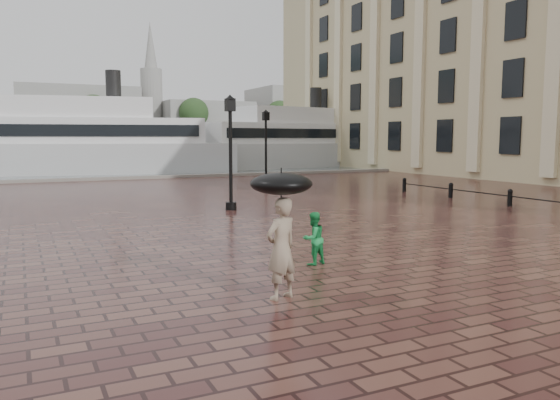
{
  "coord_description": "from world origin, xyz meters",
  "views": [
    {
      "loc": [
        -4.57,
        -6.4,
        2.89
      ],
      "look_at": [
        0.99,
        5.24,
        1.4
      ],
      "focal_mm": 35.0,
      "sensor_mm": 36.0,
      "label": 1
    }
  ],
  "objects_px": {
    "ferry_near": "(76,143)",
    "adult_pedestrian": "(281,248)",
    "child_pedestrian": "(313,238)",
    "ferry_far": "(293,143)",
    "street_lamps": "(100,151)"
  },
  "relations": [
    {
      "from": "child_pedestrian",
      "to": "ferry_near",
      "type": "bearing_deg",
      "value": -101.38
    },
    {
      "from": "adult_pedestrian",
      "to": "ferry_far",
      "type": "xyz_separation_m",
      "value": [
        20.39,
        39.69,
        1.44
      ]
    },
    {
      "from": "street_lamps",
      "to": "ferry_near",
      "type": "relative_size",
      "value": 0.83
    },
    {
      "from": "street_lamps",
      "to": "ferry_near",
      "type": "height_order",
      "value": "ferry_near"
    },
    {
      "from": "adult_pedestrian",
      "to": "ferry_near",
      "type": "height_order",
      "value": "ferry_near"
    },
    {
      "from": "street_lamps",
      "to": "ferry_far",
      "type": "xyz_separation_m",
      "value": [
        21.45,
        24.39,
        0.03
      ]
    },
    {
      "from": "street_lamps",
      "to": "ferry_far",
      "type": "bearing_deg",
      "value": 48.67
    },
    {
      "from": "street_lamps",
      "to": "ferry_near",
      "type": "xyz_separation_m",
      "value": [
        1.1,
        22.62,
        0.14
      ]
    },
    {
      "from": "ferry_far",
      "to": "child_pedestrian",
      "type": "bearing_deg",
      "value": -127.15
    },
    {
      "from": "adult_pedestrian",
      "to": "ferry_near",
      "type": "xyz_separation_m",
      "value": [
        0.04,
        37.93,
        1.55
      ]
    },
    {
      "from": "ferry_far",
      "to": "adult_pedestrian",
      "type": "bearing_deg",
      "value": -128.05
    },
    {
      "from": "ferry_near",
      "to": "adult_pedestrian",
      "type": "bearing_deg",
      "value": -78.82
    },
    {
      "from": "adult_pedestrian",
      "to": "child_pedestrian",
      "type": "relative_size",
      "value": 1.52
    },
    {
      "from": "child_pedestrian",
      "to": "ferry_far",
      "type": "distance_m",
      "value": 41.99
    },
    {
      "from": "ferry_near",
      "to": "ferry_far",
      "type": "relative_size",
      "value": 1.05
    }
  ]
}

